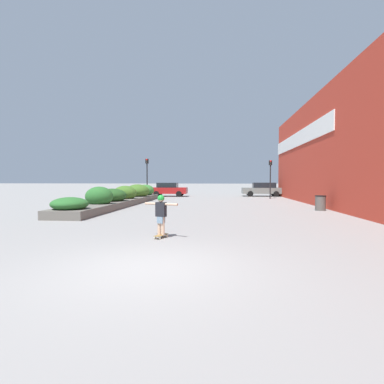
# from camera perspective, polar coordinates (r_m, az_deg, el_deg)

# --- Properties ---
(ground_plane) EXTENTS (300.00, 300.00, 0.00)m
(ground_plane) POSITION_cam_1_polar(r_m,az_deg,el_deg) (6.29, -8.42, -14.12)
(ground_plane) COLOR gray
(building_wall_right) EXTENTS (0.67, 33.38, 7.69)m
(building_wall_right) POSITION_cam_1_polar(r_m,az_deg,el_deg) (19.33, 26.26, 8.23)
(building_wall_right) COLOR #B23323
(building_wall_right) RESTS_ON ground_plane
(planter_box) EXTENTS (1.99, 15.97, 1.43)m
(planter_box) POSITION_cam_1_polar(r_m,az_deg,el_deg) (22.07, -13.02, -0.93)
(planter_box) COLOR #605B54
(planter_box) RESTS_ON ground_plane
(skateboard) EXTENTS (0.37, 0.61, 0.10)m
(skateboard) POSITION_cam_1_polar(r_m,az_deg,el_deg) (9.30, -5.91, -8.29)
(skateboard) COLOR olive
(skateboard) RESTS_ON ground_plane
(skateboarder) EXTENTS (1.10, 0.46, 1.23)m
(skateboarder) POSITION_cam_1_polar(r_m,az_deg,el_deg) (9.19, -5.93, -3.55)
(skateboarder) COLOR tan
(skateboarder) RESTS_ON skateboard
(trash_bin) EXTENTS (0.61, 0.61, 0.88)m
(trash_bin) POSITION_cam_1_polar(r_m,az_deg,el_deg) (19.00, 23.27, -1.92)
(trash_bin) COLOR #514C47
(trash_bin) RESTS_ON ground_plane
(car_leftmost) EXTENTS (4.39, 1.89, 1.51)m
(car_leftmost) POSITION_cam_1_polar(r_m,az_deg,el_deg) (33.80, 13.31, 0.53)
(car_leftmost) COLOR slate
(car_leftmost) RESTS_ON ground_plane
(car_center_left) EXTENTS (3.92, 1.98, 1.49)m
(car_center_left) POSITION_cam_1_polar(r_m,az_deg,el_deg) (32.84, -4.47, 0.53)
(car_center_left) COLOR maroon
(car_center_left) RESTS_ON ground_plane
(traffic_light_left) EXTENTS (0.28, 0.30, 3.84)m
(traffic_light_left) POSITION_cam_1_polar(r_m,az_deg,el_deg) (29.33, -8.57, 3.83)
(traffic_light_left) COLOR black
(traffic_light_left) RESTS_ON ground_plane
(traffic_light_right) EXTENTS (0.28, 0.30, 3.65)m
(traffic_light_right) POSITION_cam_1_polar(r_m,az_deg,el_deg) (29.43, 14.71, 3.56)
(traffic_light_right) COLOR black
(traffic_light_right) RESTS_ON ground_plane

